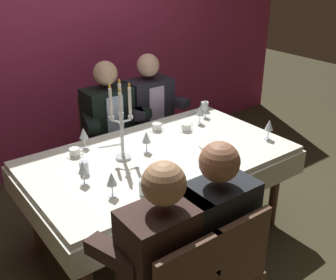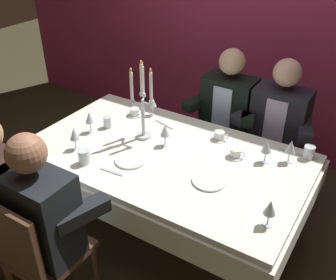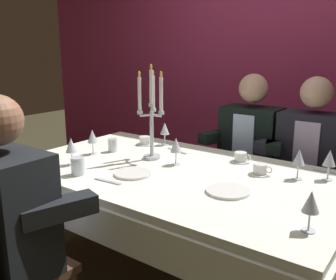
{
  "view_description": "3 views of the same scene",
  "coord_description": "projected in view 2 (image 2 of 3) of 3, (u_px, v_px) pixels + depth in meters",
  "views": [
    {
      "loc": [
        -1.53,
        -2.15,
        2.09
      ],
      "look_at": [
        0.04,
        -0.05,
        0.86
      ],
      "focal_mm": 43.53,
      "sensor_mm": 36.0,
      "label": 1
    },
    {
      "loc": [
        1.2,
        -1.87,
        2.19
      ],
      "look_at": [
        0.02,
        0.01,
        0.84
      ],
      "focal_mm": 41.56,
      "sensor_mm": 36.0,
      "label": 2
    },
    {
      "loc": [
        1.17,
        -1.66,
        1.42
      ],
      "look_at": [
        -0.05,
        -0.01,
        0.91
      ],
      "focal_mm": 39.93,
      "sensor_mm": 36.0,
      "label": 3
    }
  ],
  "objects": [
    {
      "name": "seated_diner_1",
      "position": [
        39.0,
        214.0,
        2.14
      ],
      "size": [
        0.63,
        0.48,
        1.24
      ],
      "color": "brown",
      "rests_on": "ground_plane"
    },
    {
      "name": "ground_plane",
      "position": [
        166.0,
        232.0,
        3.04
      ],
      "size": [
        12.0,
        12.0,
        0.0
      ],
      "primitive_type": "plane",
      "color": "#3B3622"
    },
    {
      "name": "water_tumbler_2",
      "position": [
        107.0,
        122.0,
        2.94
      ],
      "size": [
        0.06,
        0.06,
        0.09
      ],
      "primitive_type": "cylinder",
      "color": "silver",
      "rests_on": "dining_table"
    },
    {
      "name": "back_wall",
      "position": [
        263.0,
        13.0,
        3.54
      ],
      "size": [
        6.0,
        0.12,
        2.7
      ],
      "primitive_type": "cube",
      "color": "#9F2D56",
      "rests_on": "ground_plane"
    },
    {
      "name": "wine_glass_3",
      "position": [
        152.0,
        102.0,
        3.08
      ],
      "size": [
        0.07,
        0.07,
        0.16
      ],
      "color": "silver",
      "rests_on": "dining_table"
    },
    {
      "name": "wine_glass_4",
      "position": [
        165.0,
        131.0,
        2.68
      ],
      "size": [
        0.07,
        0.07,
        0.16
      ],
      "color": "silver",
      "rests_on": "dining_table"
    },
    {
      "name": "water_tumbler_0",
      "position": [
        84.0,
        157.0,
        2.53
      ],
      "size": [
        0.07,
        0.07,
        0.1
      ],
      "primitive_type": "cylinder",
      "color": "silver",
      "rests_on": "dining_table"
    },
    {
      "name": "dinner_plate_0",
      "position": [
        131.0,
        160.0,
        2.57
      ],
      "size": [
        0.21,
        0.21,
        0.01
      ],
      "primitive_type": "cylinder",
      "color": "white",
      "rests_on": "dining_table"
    },
    {
      "name": "water_tumbler_1",
      "position": [
        309.0,
        152.0,
        2.58
      ],
      "size": [
        0.07,
        0.07,
        0.09
      ],
      "primitive_type": "cylinder",
      "color": "silver",
      "rests_on": "dining_table"
    },
    {
      "name": "knife_2",
      "position": [
        164.0,
        124.0,
        2.99
      ],
      "size": [
        0.19,
        0.07,
        0.01
      ],
      "primitive_type": "cube",
      "rotation": [
        0.0,
        0.0,
        -0.28
      ],
      "color": "#B7B7BC",
      "rests_on": "dining_table"
    },
    {
      "name": "wine_glass_1",
      "position": [
        90.0,
        118.0,
        2.84
      ],
      "size": [
        0.07,
        0.07,
        0.16
      ],
      "color": "silver",
      "rests_on": "dining_table"
    },
    {
      "name": "dinner_plate_1",
      "position": [
        209.0,
        181.0,
        2.38
      ],
      "size": [
        0.21,
        0.21,
        0.01
      ],
      "primitive_type": "cylinder",
      "color": "white",
      "rests_on": "dining_table"
    },
    {
      "name": "wine_glass_0",
      "position": [
        267.0,
        147.0,
        2.51
      ],
      "size": [
        0.07,
        0.07,
        0.16
      ],
      "color": "silver",
      "rests_on": "dining_table"
    },
    {
      "name": "coffee_cup_1",
      "position": [
        235.0,
        153.0,
        2.6
      ],
      "size": [
        0.13,
        0.12,
        0.06
      ],
      "color": "white",
      "rests_on": "dining_table"
    },
    {
      "name": "coffee_cup_0",
      "position": [
        219.0,
        136.0,
        2.8
      ],
      "size": [
        0.13,
        0.12,
        0.06
      ],
      "color": "white",
      "rests_on": "dining_table"
    },
    {
      "name": "dining_table",
      "position": [
        165.0,
        167.0,
        2.72
      ],
      "size": [
        1.94,
        1.14,
        0.74
      ],
      "color": "white",
      "rests_on": "ground_plane"
    },
    {
      "name": "wine_glass_6",
      "position": [
        74.0,
        135.0,
        2.64
      ],
      "size": [
        0.07,
        0.07,
        0.16
      ],
      "color": "silver",
      "rests_on": "dining_table"
    },
    {
      "name": "wine_glass_5",
      "position": [
        270.0,
        208.0,
        2.0
      ],
      "size": [
        0.07,
        0.07,
        0.16
      ],
      "color": "silver",
      "rests_on": "dining_table"
    },
    {
      "name": "coffee_cup_2",
      "position": [
        135.0,
        112.0,
        3.12
      ],
      "size": [
        0.13,
        0.12,
        0.06
      ],
      "color": "white",
      "rests_on": "dining_table"
    },
    {
      "name": "candelabra",
      "position": [
        143.0,
        105.0,
        2.7
      ],
      "size": [
        0.15,
        0.17,
        0.59
      ],
      "color": "silver",
      "rests_on": "dining_table"
    },
    {
      "name": "wine_glass_2",
      "position": [
        291.0,
        147.0,
        2.51
      ],
      "size": [
        0.07,
        0.07,
        0.16
      ],
      "color": "silver",
      "rests_on": "dining_table"
    },
    {
      "name": "fork_0",
      "position": [
        111.0,
        172.0,
        2.46
      ],
      "size": [
        0.17,
        0.03,
        0.01
      ],
      "primitive_type": "cube",
      "rotation": [
        0.0,
        0.0,
        0.08
      ],
      "color": "#B7B7BC",
      "rests_on": "dining_table"
    },
    {
      "name": "seated_diner_2",
      "position": [
        228.0,
        107.0,
        3.27
      ],
      "size": [
        0.63,
        0.48,
        1.24
      ],
      "color": "brown",
      "rests_on": "ground_plane"
    },
    {
      "name": "seated_diner_3",
      "position": [
        280.0,
        120.0,
        3.07
      ],
      "size": [
        0.63,
        0.48,
        1.24
      ],
      "color": "brown",
      "rests_on": "ground_plane"
    },
    {
      "name": "fork_1",
      "position": [
        290.0,
        152.0,
        2.66
      ],
      "size": [
        0.17,
        0.02,
        0.01
      ],
      "primitive_type": "cube",
      "rotation": [
        0.0,
        0.0,
        0.03
      ],
      "color": "#B7B7BC",
      "rests_on": "dining_table"
    }
  ]
}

